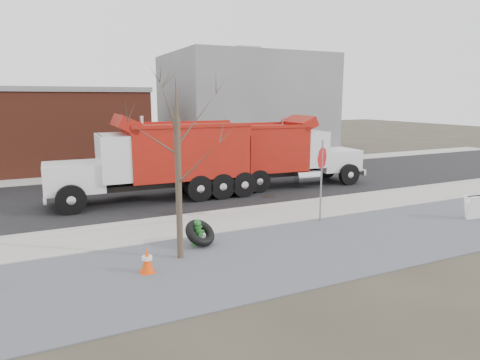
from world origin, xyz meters
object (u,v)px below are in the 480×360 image
fire_hydrant (198,234)px  dump_truck_red_b (161,157)px  stop_sign (322,167)px  sandwich_board (474,207)px  truck_tire (200,233)px  dump_truck_red_a (275,152)px

fire_hydrant → dump_truck_red_b: (0.69, 6.64, 1.57)m
stop_sign → sandwich_board: 6.13m
truck_tire → stop_sign: size_ratio=0.41×
stop_sign → dump_truck_red_a: dump_truck_red_a is taller
dump_truck_red_b → stop_sign: bearing=127.1°
truck_tire → dump_truck_red_b: bearing=84.5°
fire_hydrant → truck_tire: 0.13m
sandwich_board → dump_truck_red_b: dump_truck_red_b is taller
fire_hydrant → sandwich_board: size_ratio=0.90×
dump_truck_red_a → stop_sign: bearing=-100.6°
fire_hydrant → dump_truck_red_b: 6.86m
truck_tire → stop_sign: (5.02, 0.61, 1.65)m
truck_tire → sandwich_board: (10.47, -1.71, 0.06)m
fire_hydrant → truck_tire: size_ratio=0.67×
truck_tire → dump_truck_red_a: dump_truck_red_a is taller
stop_sign → dump_truck_red_b: 7.55m
stop_sign → sandwich_board: bearing=-32.0°
truck_tire → sandwich_board: 10.60m
fire_hydrant → dump_truck_red_a: 9.80m
stop_sign → dump_truck_red_b: dump_truck_red_b is taller
sandwich_board → dump_truck_red_a: 9.58m
sandwich_board → truck_tire: bearing=177.8°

